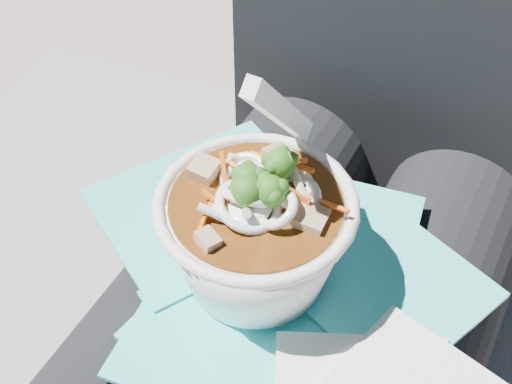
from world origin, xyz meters
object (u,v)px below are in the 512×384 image
at_px(plastic_bag, 266,294).
at_px(person_body, 327,255).
at_px(stone_ledge, 327,382).
at_px(udon_bowl, 257,228).
at_px(lap, 281,351).

bearing_deg(plastic_bag, person_body, 82.89).
xyz_separation_m(stone_ledge, person_body, (0.00, -0.06, 0.32)).
relative_size(stone_ledge, udon_bowl, 5.32).
distance_m(lap, udon_bowl, 0.14).
bearing_deg(person_body, plastic_bag, -97.11).
distance_m(person_body, udon_bowl, 0.15).
height_order(stone_ledge, person_body, person_body).
xyz_separation_m(lap, plastic_bag, (-0.01, -0.01, 0.08)).
distance_m(stone_ledge, udon_bowl, 0.46).
xyz_separation_m(person_body, udon_bowl, (-0.03, -0.09, 0.11)).
distance_m(stone_ledge, person_body, 0.33).
bearing_deg(plastic_bag, udon_bowl, 140.05).
height_order(person_body, plastic_bag, person_body).
relative_size(stone_ledge, lap, 2.08).
relative_size(person_body, udon_bowl, 5.26).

